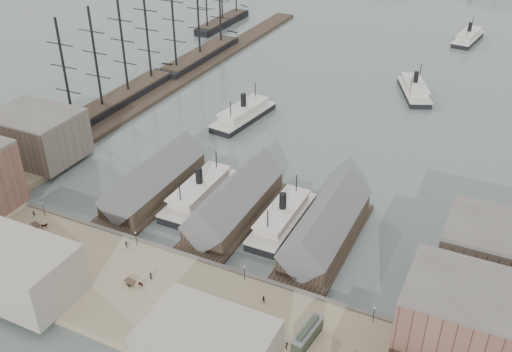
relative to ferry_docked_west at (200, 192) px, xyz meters
The scene contains 36 objects.
ground 24.24m from the ferry_docked_west, 57.36° to the right, with size 900.00×900.00×0.00m, color #4E5B58.
quay 42.37m from the ferry_docked_west, 72.12° to the right, with size 180.00×30.00×2.00m, color gray.
seawall 28.66m from the ferry_docked_west, 62.99° to the right, with size 180.00×1.20×2.30m, color #59544C.
west_wharf 96.85m from the ferry_docked_west, 124.61° to the left, with size 10.00×220.00×1.60m, color #2D231C.
ferry_shed_west 13.60m from the ferry_docked_west, 165.26° to the right, with size 14.00×42.00×12.60m.
ferry_shed_center 13.60m from the ferry_docked_west, 14.74° to the right, with size 14.00×42.00×12.60m.
ferry_shed_east 39.20m from the ferry_docked_west, ahead, with size 14.00×42.00×12.60m.
warehouse_west_back 57.41m from the ferry_docked_west, behind, with size 26.00×20.00×14.00m, color #60564C.
warehouse_east_front 85.81m from the ferry_docked_west, 22.24° to the right, with size 30.00×18.00×19.00m, color brown.
warehouse_east_back 81.47m from the ferry_docked_west, ahead, with size 28.00×20.00×15.00m, color #60564C.
street_bldg_center 62.00m from the ferry_docked_west, 57.75° to the right, with size 24.00×16.00×10.00m, color gray.
street_bldg_west 55.26m from the ferry_docked_west, 108.01° to the right, with size 30.00×16.00×12.00m, color gray.
lamp_post_far_w 42.12m from the ferry_docked_west, 139.53° to the right, with size 0.44×0.44×3.92m.
lamp_post_near_w 27.46m from the ferry_docked_west, 94.19° to the right, with size 0.44×0.44×3.92m.
lamp_post_near_e 39.16m from the ferry_docked_west, 44.27° to the right, with size 0.44×0.44×3.92m.
lamp_post_far_e 64.14m from the ferry_docked_west, 25.21° to the right, with size 0.44×0.44×3.92m.
ferry_docked_west is the anchor object (origin of this frame).
ferry_docked_east 26.03m from the ferry_docked_west, ahead, with size 8.74×29.15×10.41m.
ferry_open_near 54.49m from the ferry_docked_west, 103.71° to the left, with size 12.95×31.58×10.95m.
ferry_open_mid 110.83m from the ferry_docked_west, 70.02° to the left, with size 19.43×30.00×10.33m.
ferry_open_far 191.86m from the ferry_docked_west, 75.78° to the left, with size 12.57×30.02×10.40m.
sailing_ship_near 75.24m from the ferry_docked_west, 145.73° to the left, with size 9.79×67.42×40.23m.
sailing_ship_mid 117.77m from the ferry_docked_west, 120.55° to the left, with size 9.87×57.01×40.56m.
sailing_ship_far 176.21m from the ferry_docked_west, 116.59° to the left, with size 8.51×47.29×35.00m.
tram 61.17m from the ferry_docked_west, 38.89° to the right, with size 3.80×10.07×3.50m.
horse_cart_left 42.63m from the ferry_docked_west, 131.04° to the right, with size 4.88×2.63×1.70m.
horse_cart_center 40.39m from the ferry_docked_west, 80.06° to the right, with size 4.85×1.85×1.42m.
horse_cart_right 51.11m from the ferry_docked_west, 52.26° to the right, with size 4.79×2.33×1.62m.
pedestrian_0 44.76m from the ferry_docked_west, 139.74° to the right, with size 0.62×0.45×1.70m, color black.
pedestrian_1 49.18m from the ferry_docked_west, 130.94° to the right, with size 0.85×0.66×1.74m, color black.
pedestrian_2 29.49m from the ferry_docked_west, 97.06° to the right, with size 1.16×0.67×1.80m, color black.
pedestrian_3 42.67m from the ferry_docked_west, 100.07° to the right, with size 1.02×0.43×1.75m, color black.
pedestrian_4 37.22m from the ferry_docked_west, 76.90° to the right, with size 0.84×0.55×1.72m, color black.
pedestrian_5 45.21m from the ferry_docked_west, 68.73° to the right, with size 0.63×0.46×1.74m, color black.
pedestrian_6 47.44m from the ferry_docked_west, 42.56° to the right, with size 0.89×0.69×1.83m, color black.
pedestrian_7 61.43m from the ferry_docked_west, 43.22° to the right, with size 1.17×0.68×1.82m, color black.
Camera 1 is at (60.77, -95.83, 88.91)m, focal length 40.00 mm.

